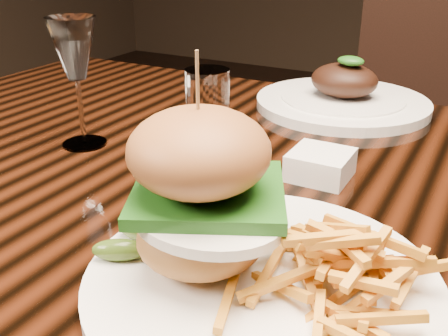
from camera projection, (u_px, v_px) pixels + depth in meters
The scene contains 7 objects.
dining_table at pixel (297, 234), 0.72m from camera, with size 1.60×0.90×0.75m.
burger_plate at pixel (253, 235), 0.47m from camera, with size 0.33×0.33×0.22m.
ramekin at pixel (320, 165), 0.70m from camera, with size 0.08×0.08×0.04m, color white.
wine_glass at pixel (74, 53), 0.76m from camera, with size 0.07×0.07×0.19m.
water_tumbler at pixel (208, 99), 0.86m from camera, with size 0.07×0.07×0.10m, color white.
far_dish at pixel (343, 98), 0.98m from camera, with size 0.32×0.32×0.10m.
chair_far at pixel (429, 133), 1.46m from camera, with size 0.51×0.51×0.95m.
Camera 1 is at (0.21, -0.59, 1.05)m, focal length 42.00 mm.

